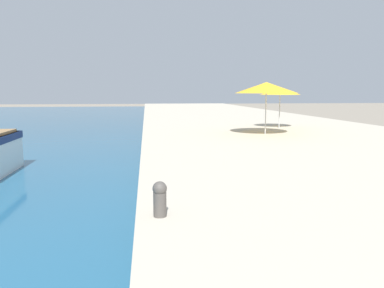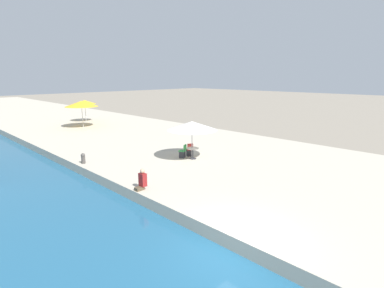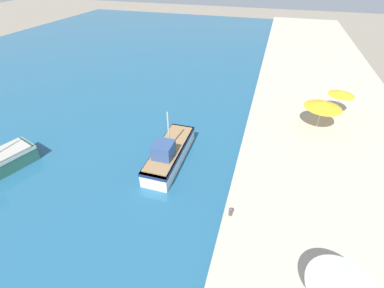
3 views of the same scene
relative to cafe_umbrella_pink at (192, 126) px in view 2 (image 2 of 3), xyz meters
The scene contains 10 objects.
ground_plane 10.40m from the cafe_umbrella_pink, 126.90° to the right, with size 200.00×200.00×0.00m, color gray.
quay_promenade 29.17m from the cafe_umbrella_pink, 86.08° to the left, with size 16.00×90.00×0.59m.
cafe_umbrella_pink is the anchor object (origin of this frame).
cafe_umbrella_white 17.00m from the cafe_umbrella_pink, 87.95° to the left, with size 3.37×3.37×2.79m.
cafe_umbrella_striped 20.83m from the cafe_umbrella_pink, 82.48° to the left, with size 2.55×2.55×2.55m.
cafe_table 1.68m from the cafe_umbrella_pink, 71.72° to the right, with size 0.80×0.80×0.74m.
cafe_chair_left 2.01m from the cafe_umbrella_pink, 59.58° to the left, with size 0.55×0.56×0.91m.
cafe_chair_right 2.00m from the cafe_umbrella_pink, 114.80° to the left, with size 0.54×0.56×0.91m.
person_at_quay 6.23m from the cafe_umbrella_pink, 158.89° to the right, with size 0.56×0.36×1.03m.
mooring_bollard 7.14m from the cafe_umbrella_pink, 143.94° to the left, with size 0.26×0.26×0.65m.
Camera 2 is at (-7.51, -5.46, 5.95)m, focal length 28.00 mm.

